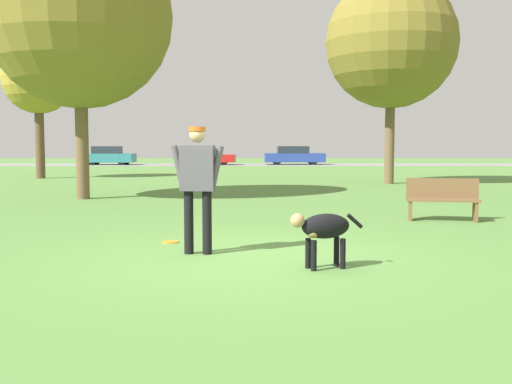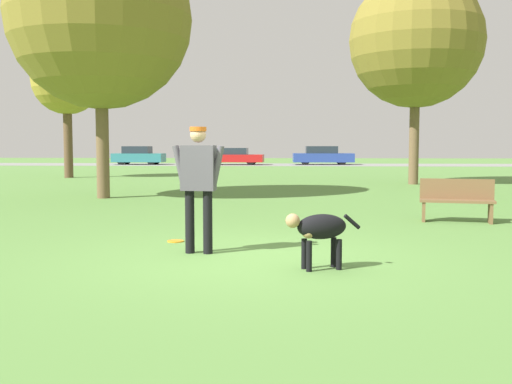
{
  "view_description": "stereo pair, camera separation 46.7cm",
  "coord_description": "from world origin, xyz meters",
  "px_view_note": "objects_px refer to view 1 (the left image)",
  "views": [
    {
      "loc": [
        0.15,
        -7.95,
        1.51
      ],
      "look_at": [
        0.17,
        -0.24,
        0.9
      ],
      "focal_mm": 42.0,
      "sensor_mm": 36.0,
      "label": 1
    },
    {
      "loc": [
        0.61,
        -7.93,
        1.51
      ],
      "look_at": [
        0.17,
        -0.24,
        0.9
      ],
      "focal_mm": 42.0,
      "sensor_mm": 36.0,
      "label": 2
    }
  ],
  "objects_px": {
    "frisbee": "(169,242)",
    "tree_far_left": "(36,79)",
    "parked_car_blue": "(292,156)",
    "tree_near_left": "(77,15)",
    "parked_car_red": "(203,157)",
    "parked_car_teal": "(106,156)",
    "person": "(196,178)",
    "dog": "(321,229)",
    "tree_far_right": "(389,43)",
    "park_bench": "(441,198)"
  },
  "relations": [
    {
      "from": "frisbee",
      "to": "tree_far_left",
      "type": "height_order",
      "value": "tree_far_left"
    },
    {
      "from": "tree_near_left",
      "to": "frisbee",
      "type": "bearing_deg",
      "value": -64.87
    },
    {
      "from": "parked_car_teal",
      "to": "parked_car_blue",
      "type": "relative_size",
      "value": 0.84
    },
    {
      "from": "dog",
      "to": "frisbee",
      "type": "height_order",
      "value": "dog"
    },
    {
      "from": "dog",
      "to": "tree_far_right",
      "type": "xyz_separation_m",
      "value": [
        4.36,
        16.01,
        4.9
      ]
    },
    {
      "from": "parked_car_teal",
      "to": "tree_near_left",
      "type": "bearing_deg",
      "value": -76.32
    },
    {
      "from": "person",
      "to": "tree_far_right",
      "type": "distance_m",
      "value": 16.74
    },
    {
      "from": "dog",
      "to": "tree_near_left",
      "type": "xyz_separation_m",
      "value": [
        -5.65,
        9.45,
        4.55
      ]
    },
    {
      "from": "dog",
      "to": "parked_car_teal",
      "type": "relative_size",
      "value": 0.24
    },
    {
      "from": "frisbee",
      "to": "park_bench",
      "type": "distance_m",
      "value": 5.74
    },
    {
      "from": "dog",
      "to": "parked_car_blue",
      "type": "relative_size",
      "value": 0.21
    },
    {
      "from": "frisbee",
      "to": "park_bench",
      "type": "height_order",
      "value": "park_bench"
    },
    {
      "from": "tree_far_right",
      "to": "tree_near_left",
      "type": "xyz_separation_m",
      "value": [
        -10.01,
        -6.56,
        -0.36
      ]
    },
    {
      "from": "tree_far_left",
      "to": "tree_far_right",
      "type": "xyz_separation_m",
      "value": [
        14.89,
        -3.75,
        0.96
      ]
    },
    {
      "from": "frisbee",
      "to": "tree_far_left",
      "type": "relative_size",
      "value": 0.04
    },
    {
      "from": "person",
      "to": "tree_near_left",
      "type": "bearing_deg",
      "value": 121.52
    },
    {
      "from": "park_bench",
      "to": "frisbee",
      "type": "bearing_deg",
      "value": -140.15
    },
    {
      "from": "dog",
      "to": "tree_far_left",
      "type": "relative_size",
      "value": 0.16
    },
    {
      "from": "parked_car_blue",
      "to": "tree_near_left",
      "type": "bearing_deg",
      "value": -107.09
    },
    {
      "from": "frisbee",
      "to": "parked_car_blue",
      "type": "relative_size",
      "value": 0.06
    },
    {
      "from": "dog",
      "to": "tree_far_right",
      "type": "height_order",
      "value": "tree_far_right"
    },
    {
      "from": "parked_car_blue",
      "to": "parked_car_teal",
      "type": "bearing_deg",
      "value": 179.82
    },
    {
      "from": "parked_car_red",
      "to": "tree_far_left",
      "type": "bearing_deg",
      "value": -106.28
    },
    {
      "from": "parked_car_red",
      "to": "parked_car_blue",
      "type": "distance_m",
      "value": 6.75
    },
    {
      "from": "tree_near_left",
      "to": "parked_car_blue",
      "type": "relative_size",
      "value": 1.65
    },
    {
      "from": "parked_car_red",
      "to": "parked_car_blue",
      "type": "bearing_deg",
      "value": 7.52
    },
    {
      "from": "frisbee",
      "to": "tree_far_right",
      "type": "distance_m",
      "value": 16.39
    },
    {
      "from": "parked_car_teal",
      "to": "parked_car_red",
      "type": "bearing_deg",
      "value": -0.26
    },
    {
      "from": "frisbee",
      "to": "tree_near_left",
      "type": "xyz_separation_m",
      "value": [
        -3.51,
        7.49,
        5.03
      ]
    },
    {
      "from": "frisbee",
      "to": "person",
      "type": "bearing_deg",
      "value": -61.89
    },
    {
      "from": "frisbee",
      "to": "tree_far_left",
      "type": "bearing_deg",
      "value": 115.27
    },
    {
      "from": "park_bench",
      "to": "parked_car_blue",
      "type": "bearing_deg",
      "value": 103.01
    },
    {
      "from": "tree_far_left",
      "to": "parked_car_teal",
      "type": "distance_m",
      "value": 18.57
    },
    {
      "from": "tree_near_left",
      "to": "tree_far_right",
      "type": "bearing_deg",
      "value": 33.25
    },
    {
      "from": "parked_car_blue",
      "to": "park_bench",
      "type": "bearing_deg",
      "value": -90.72
    },
    {
      "from": "dog",
      "to": "tree_far_left",
      "type": "xyz_separation_m",
      "value": [
        -10.54,
        19.76,
        3.94
      ]
    },
    {
      "from": "person",
      "to": "frisbee",
      "type": "xyz_separation_m",
      "value": [
        -0.52,
        0.97,
        -1.05
      ]
    },
    {
      "from": "parked_car_teal",
      "to": "parked_car_red",
      "type": "distance_m",
      "value": 7.31
    },
    {
      "from": "tree_far_left",
      "to": "tree_near_left",
      "type": "xyz_separation_m",
      "value": [
        4.89,
        -10.31,
        0.61
      ]
    },
    {
      "from": "person",
      "to": "tree_far_left",
      "type": "relative_size",
      "value": 0.29
    },
    {
      "from": "parked_car_red",
      "to": "parked_car_blue",
      "type": "xyz_separation_m",
      "value": [
        6.72,
        0.66,
        0.05
      ]
    },
    {
      "from": "park_bench",
      "to": "parked_car_red",
      "type": "bearing_deg",
      "value": 114.47
    },
    {
      "from": "parked_car_teal",
      "to": "parked_car_blue",
      "type": "bearing_deg",
      "value": 3.13
    },
    {
      "from": "dog",
      "to": "frisbee",
      "type": "bearing_deg",
      "value": -61.66
    },
    {
      "from": "dog",
      "to": "parked_car_teal",
      "type": "distance_m",
      "value": 39.73
    },
    {
      "from": "dog",
      "to": "parked_car_red",
      "type": "height_order",
      "value": "parked_car_red"
    },
    {
      "from": "person",
      "to": "parked_car_red",
      "type": "bearing_deg",
      "value": 100.75
    },
    {
      "from": "dog",
      "to": "parked_car_teal",
      "type": "xyz_separation_m",
      "value": [
        -11.95,
        37.9,
        0.18
      ]
    },
    {
      "from": "tree_far_right",
      "to": "parked_car_red",
      "type": "xyz_separation_m",
      "value": [
        -9.0,
        21.7,
        -4.77
      ]
    },
    {
      "from": "parked_car_teal",
      "to": "parked_car_red",
      "type": "relative_size",
      "value": 0.86
    }
  ]
}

